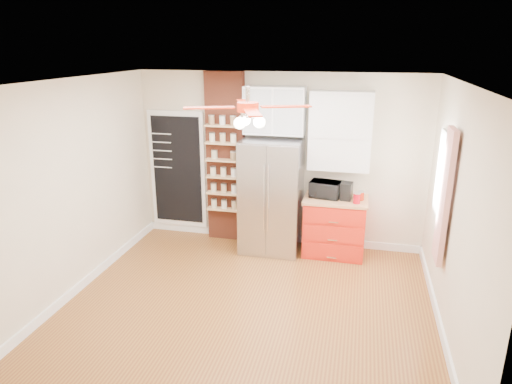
% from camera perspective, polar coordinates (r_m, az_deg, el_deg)
% --- Properties ---
extents(floor, '(4.50, 4.50, 0.00)m').
position_cam_1_polar(floor, '(5.86, -0.89, -13.71)').
color(floor, brown).
rests_on(floor, ground).
extents(ceiling, '(4.50, 4.50, 0.00)m').
position_cam_1_polar(ceiling, '(5.00, -1.04, 13.64)').
color(ceiling, white).
rests_on(ceiling, wall_back).
extents(wall_back, '(4.50, 0.02, 2.70)m').
position_cam_1_polar(wall_back, '(7.16, 2.94, 3.97)').
color(wall_back, beige).
rests_on(wall_back, floor).
extents(wall_front, '(4.50, 0.02, 2.70)m').
position_cam_1_polar(wall_front, '(3.54, -8.99, -11.49)').
color(wall_front, beige).
rests_on(wall_front, floor).
extents(wall_left, '(0.02, 4.00, 2.70)m').
position_cam_1_polar(wall_left, '(6.20, -21.58, 0.49)').
color(wall_left, beige).
rests_on(wall_left, floor).
extents(wall_right, '(0.02, 4.00, 2.70)m').
position_cam_1_polar(wall_right, '(5.24, 23.70, -2.86)').
color(wall_right, beige).
rests_on(wall_right, floor).
extents(chalkboard, '(0.95, 0.05, 1.95)m').
position_cam_1_polar(chalkboard, '(7.66, -9.77, 2.73)').
color(chalkboard, white).
rests_on(chalkboard, wall_back).
extents(brick_pillar, '(0.60, 0.16, 2.70)m').
position_cam_1_polar(brick_pillar, '(7.27, -3.80, 4.19)').
color(brick_pillar, brown).
rests_on(brick_pillar, floor).
extents(fridge, '(0.90, 0.70, 1.75)m').
position_cam_1_polar(fridge, '(6.95, 1.92, -0.53)').
color(fridge, '#A6A6AA').
rests_on(fridge, floor).
extents(upper_glass_cabinet, '(0.90, 0.35, 0.70)m').
position_cam_1_polar(upper_glass_cabinet, '(6.84, 2.36, 10.16)').
color(upper_glass_cabinet, white).
rests_on(upper_glass_cabinet, wall_back).
extents(red_cabinet, '(0.94, 0.64, 0.90)m').
position_cam_1_polar(red_cabinet, '(7.03, 9.76, -4.23)').
color(red_cabinet, red).
rests_on(red_cabinet, floor).
extents(upper_shelf_unit, '(0.90, 0.30, 1.15)m').
position_cam_1_polar(upper_shelf_unit, '(6.80, 10.49, 7.48)').
color(upper_shelf_unit, white).
rests_on(upper_shelf_unit, wall_back).
extents(window, '(0.04, 0.75, 1.05)m').
position_cam_1_polar(window, '(6.02, 22.34, 1.90)').
color(window, white).
rests_on(window, wall_right).
extents(curtain, '(0.06, 0.40, 1.55)m').
position_cam_1_polar(curtain, '(5.52, 22.52, -0.59)').
color(curtain, red).
rests_on(curtain, wall_right).
extents(ceiling_fan, '(1.40, 1.40, 0.44)m').
position_cam_1_polar(ceiling_fan, '(5.03, -1.02, 10.50)').
color(ceiling_fan, silver).
rests_on(ceiling_fan, ceiling).
extents(toaster_oven, '(0.48, 0.36, 0.25)m').
position_cam_1_polar(toaster_oven, '(6.86, 8.65, 0.33)').
color(toaster_oven, black).
rests_on(toaster_oven, red_cabinet).
extents(coffee_maker, '(0.18, 0.22, 0.26)m').
position_cam_1_polar(coffee_maker, '(6.81, 11.25, 0.11)').
color(coffee_maker, black).
rests_on(coffee_maker, red_cabinet).
extents(canister_left, '(0.13, 0.13, 0.15)m').
position_cam_1_polar(canister_left, '(6.69, 12.48, -0.79)').
color(canister_left, '#A50915').
rests_on(canister_left, red_cabinet).
extents(canister_right, '(0.11, 0.11, 0.12)m').
position_cam_1_polar(canister_right, '(6.85, 12.95, -0.50)').
color(canister_right, '#A51D09').
rests_on(canister_right, red_cabinet).
extents(pantry_jar_oats, '(0.10, 0.10, 0.12)m').
position_cam_1_polar(pantry_jar_oats, '(7.19, -5.22, 4.69)').
color(pantry_jar_oats, '#C0BA93').
rests_on(pantry_jar_oats, brick_pillar).
extents(pantry_jar_beans, '(0.11, 0.11, 0.13)m').
position_cam_1_polar(pantry_jar_beans, '(7.06, -2.84, 4.50)').
color(pantry_jar_beans, olive).
rests_on(pantry_jar_beans, brick_pillar).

